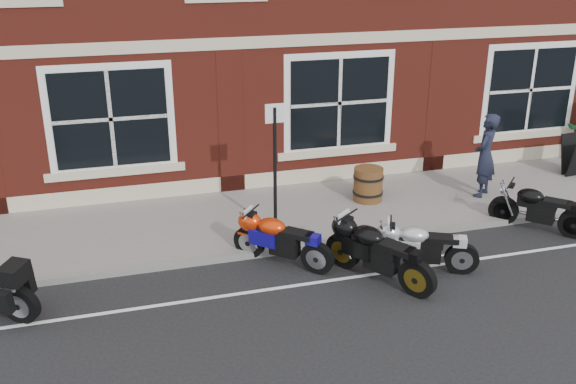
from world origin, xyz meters
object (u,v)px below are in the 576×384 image
object	(u,v)px
a_board_sign	(576,155)
moto_sport_red	(281,238)
barrel_planter	(368,184)
parking_sign	(275,160)
moto_naked_black	(537,207)
moto_sport_silver	(421,245)
pedestrian_left	(485,155)
moto_sport_black	(378,250)

from	to	relation	value
a_board_sign	moto_sport_red	bearing A→B (deg)	-168.54
barrel_planter	parking_sign	distance (m)	2.76
moto_naked_black	moto_sport_silver	bearing A→B (deg)	153.89
pedestrian_left	a_board_sign	size ratio (longest dim) A/B	1.89
moto_naked_black	parking_sign	distance (m)	5.29
barrel_planter	parking_sign	xyz separation A→B (m)	(-2.34, -0.98, 1.09)
pedestrian_left	a_board_sign	xyz separation A→B (m)	(2.88, 0.56, -0.44)
pedestrian_left	moto_sport_silver	bearing A→B (deg)	1.23
moto_sport_red	moto_naked_black	size ratio (longest dim) A/B	1.01
moto_sport_red	barrel_planter	bearing A→B (deg)	-6.63
moto_sport_black	pedestrian_left	distance (m)	4.57
moto_naked_black	pedestrian_left	size ratio (longest dim) A/B	0.81
moto_sport_red	barrel_planter	distance (m)	3.30
moto_sport_red	moto_sport_silver	world-z (taller)	moto_sport_red
moto_sport_silver	barrel_planter	bearing A→B (deg)	19.09
parking_sign	pedestrian_left	bearing A→B (deg)	5.03
moto_naked_black	barrel_planter	bearing A→B (deg)	99.22
moto_sport_red	pedestrian_left	xyz separation A→B (m)	(5.07, 1.68, 0.54)
a_board_sign	moto_sport_black	bearing A→B (deg)	-157.84
barrel_planter	moto_naked_black	bearing A→B (deg)	-37.88
parking_sign	moto_sport_silver	bearing A→B (deg)	-46.04
moto_naked_black	a_board_sign	world-z (taller)	a_board_sign
moto_sport_red	a_board_sign	size ratio (longest dim) A/B	1.53
moto_naked_black	a_board_sign	xyz separation A→B (m)	(2.69, 2.25, 0.11)
pedestrian_left	parking_sign	distance (m)	4.93
parking_sign	moto_sport_black	bearing A→B (deg)	-61.94
moto_sport_black	a_board_sign	world-z (taller)	a_board_sign
moto_sport_silver	pedestrian_left	xyz separation A→B (m)	(2.81, 2.59, 0.55)
pedestrian_left	a_board_sign	world-z (taller)	pedestrian_left
pedestrian_left	moto_naked_black	bearing A→B (deg)	54.83
barrel_planter	moto_sport_silver	bearing A→B (deg)	-95.20
a_board_sign	parking_sign	world-z (taller)	parking_sign
moto_naked_black	pedestrian_left	world-z (taller)	pedestrian_left
moto_sport_silver	a_board_sign	world-z (taller)	a_board_sign
moto_sport_black	moto_naked_black	xyz separation A→B (m)	(3.84, 1.01, -0.06)
moto_sport_black	barrel_planter	bearing A→B (deg)	38.56
pedestrian_left	moto_sport_red	bearing A→B (deg)	-23.09
moto_sport_red	moto_sport_silver	size ratio (longest dim) A/B	0.84
moto_sport_red	moto_naked_black	world-z (taller)	moto_sport_red
pedestrian_left	moto_sport_black	bearing A→B (deg)	-5.10
moto_sport_silver	pedestrian_left	size ratio (longest dim) A/B	0.96
parking_sign	a_board_sign	bearing A→B (deg)	6.79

